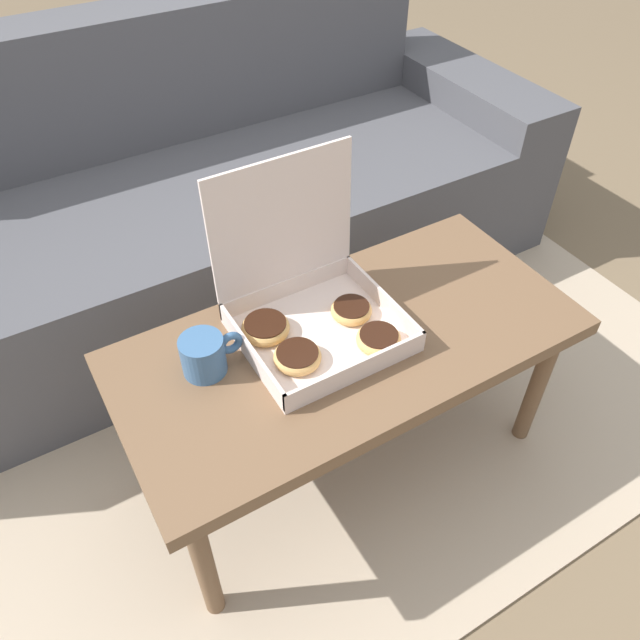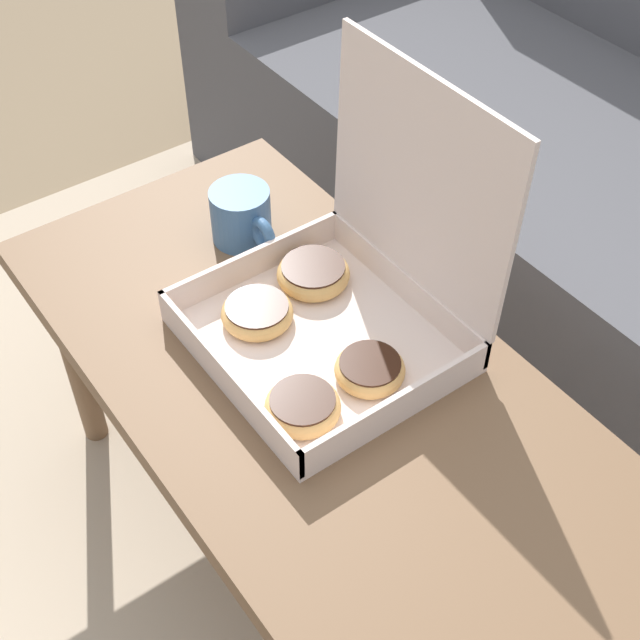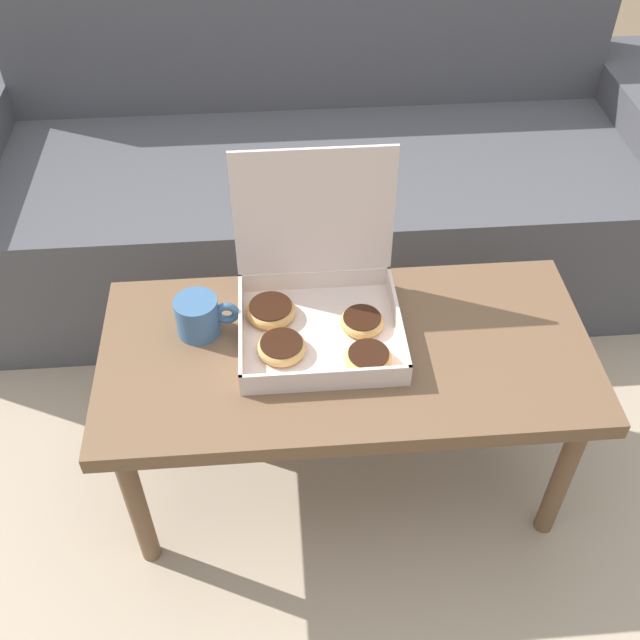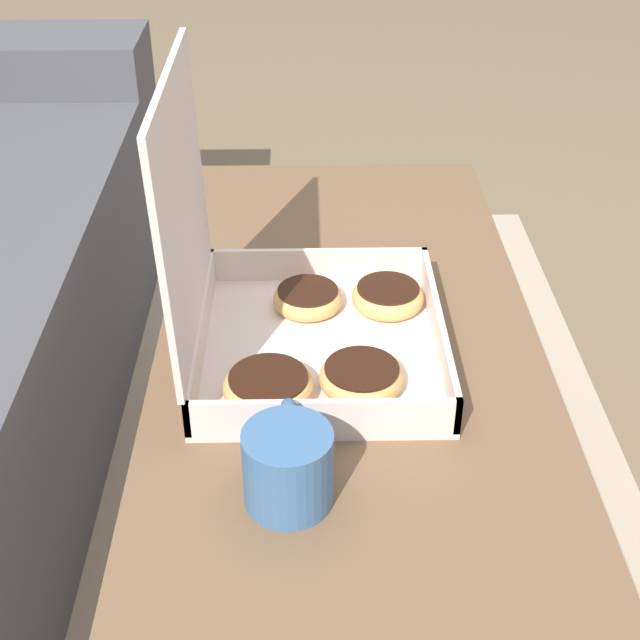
{
  "view_description": "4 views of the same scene",
  "coord_description": "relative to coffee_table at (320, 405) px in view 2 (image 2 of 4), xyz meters",
  "views": [
    {
      "loc": [
        -0.56,
        -0.89,
        1.49
      ],
      "look_at": [
        -0.05,
        -0.04,
        0.53
      ],
      "focal_mm": 35.0,
      "sensor_mm": 36.0,
      "label": 1
    },
    {
      "loc": [
        0.64,
        -0.54,
        1.4
      ],
      "look_at": [
        -0.05,
        -0.04,
        0.53
      ],
      "focal_mm": 50.0,
      "sensor_mm": 36.0,
      "label": 2
    },
    {
      "loc": [
        -0.14,
        -1.18,
        1.65
      ],
      "look_at": [
        -0.05,
        -0.04,
        0.53
      ],
      "focal_mm": 42.0,
      "sensor_mm": 36.0,
      "label": 3
    },
    {
      "loc": [
        -1.0,
        -0.02,
        1.16
      ],
      "look_at": [
        -0.05,
        -0.04,
        0.53
      ],
      "focal_mm": 50.0,
      "sensor_mm": 36.0,
      "label": 4
    }
  ],
  "objects": [
    {
      "name": "ground_plane",
      "position": [
        0.0,
        0.08,
        -0.43
      ],
      "size": [
        12.0,
        12.0,
        0.0
      ],
      "primitive_type": "plane",
      "color": "#756047"
    },
    {
      "name": "area_rug",
      "position": [
        0.0,
        0.38,
        -0.42
      ],
      "size": [
        2.47,
        1.84,
        0.01
      ],
      "primitive_type": "cube",
      "color": "tan",
      "rests_on": "ground_plane"
    },
    {
      "name": "coffee_table",
      "position": [
        0.0,
        0.0,
        0.0
      ],
      "size": [
        1.07,
        0.51,
        0.48
      ],
      "color": "brown",
      "rests_on": "ground_plane"
    },
    {
      "name": "pastry_box",
      "position": [
        -0.06,
        0.07,
        0.12
      ],
      "size": [
        0.35,
        0.33,
        0.37
      ],
      "color": "silver",
      "rests_on": "coffee_table"
    },
    {
      "name": "coffee_mug",
      "position": [
        -0.32,
        0.08,
        0.1
      ],
      "size": [
        0.14,
        0.1,
        0.09
      ],
      "color": "#3D6693",
      "rests_on": "coffee_table"
    }
  ]
}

